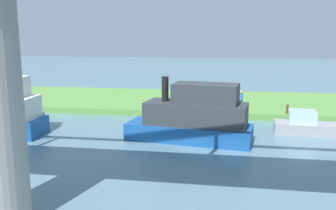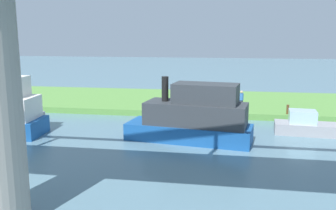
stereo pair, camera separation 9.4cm
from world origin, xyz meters
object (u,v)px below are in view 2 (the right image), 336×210
Objects in this scene: mooring_post at (288,109)px; motorboat_white at (310,126)px; houseboat_blue at (193,118)px; pontoon_yellow at (12,113)px; person_on_bank at (241,98)px; motorboat_red at (203,120)px.

motorboat_white reaches higher than mooring_post.
pontoon_yellow is at bearing -12.85° from houseboat_blue.
houseboat_blue is at bearing 167.15° from pontoon_yellow.
person_on_bank is 10.04m from houseboat_blue.
mooring_post is at bearing -170.70° from pontoon_yellow.
motorboat_red is (-15.03, -0.12, 0.02)m from pontoon_yellow.
person_on_bank is 8.00m from motorboat_white.
motorboat_red is at bearing -96.47° from houseboat_blue.
person_on_bank reaches higher than mooring_post.
mooring_post is 0.09× the size of houseboat_blue.
person_on_bank is at bearing -56.98° from motorboat_white.
houseboat_blue is 1.70× the size of motorboat_red.
person_on_bank is 18.99m from pontoon_yellow.
motorboat_red reaches higher than pontoon_yellow.
person_on_bank is 0.28× the size of motorboat_white.
person_on_bank is 0.29× the size of motorboat_red.
person_on_bank is 0.17× the size of houseboat_blue.
mooring_post is at bearing -134.96° from houseboat_blue.
pontoon_yellow reaches higher than mooring_post.
pontoon_yellow is 15.03m from motorboat_red.
person_on_bank reaches higher than pontoon_yellow.
motorboat_white is at bearing -160.13° from houseboat_blue.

